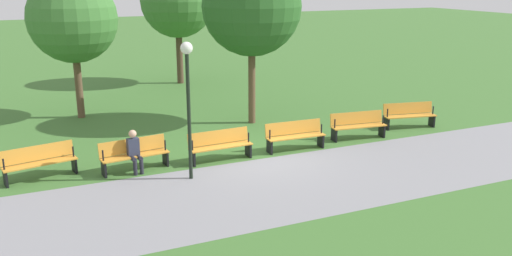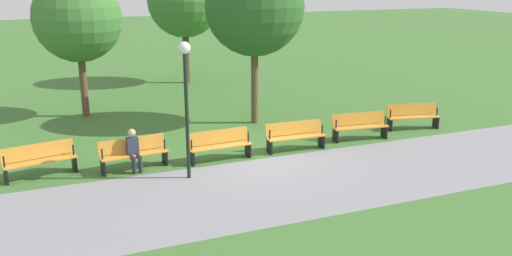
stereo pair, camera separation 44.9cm
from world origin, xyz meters
name	(u,v)px [view 1 (the left image)]	position (x,y,z in m)	size (l,w,h in m)	color
ground_plane	(260,155)	(0.00, 0.00, 0.00)	(120.00, 120.00, 0.00)	#3D6B2D
path_paving	(298,183)	(0.00, 2.45, 0.00)	(27.01, 4.27, 0.01)	gray
bench_0	(409,115)	(-6.23, -0.69, 0.48)	(1.96, 0.84, 0.89)	orange
bench_1	(358,125)	(-3.75, -0.29, 0.48)	(1.95, 0.70, 0.89)	orange
bench_2	(295,135)	(-1.25, -0.09, 0.48)	(1.93, 0.55, 0.89)	orange
bench_3	(220,145)	(1.25, -0.09, 0.48)	(1.93, 0.55, 0.89)	orange
bench_4	(134,154)	(3.75, -0.29, 0.48)	(1.95, 0.70, 0.89)	orange
bench_5	(39,162)	(6.23, -0.69, 0.48)	(1.96, 0.84, 0.89)	orange
person_seated	(134,150)	(3.77, -0.14, 0.64)	(0.37, 0.55, 1.20)	#2D3347
tree_0	(177,1)	(-1.01, -12.11, 4.11)	(3.65, 3.65, 5.95)	#4C3828
tree_1	(252,6)	(-1.29, -3.58, 4.26)	(3.54, 3.54, 6.04)	brown
tree_2	(73,19)	(4.46, -6.99, 3.77)	(3.29, 3.29, 5.43)	brown
lamp_post	(188,84)	(2.50, 0.99, 2.60)	(0.32, 0.32, 3.70)	black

